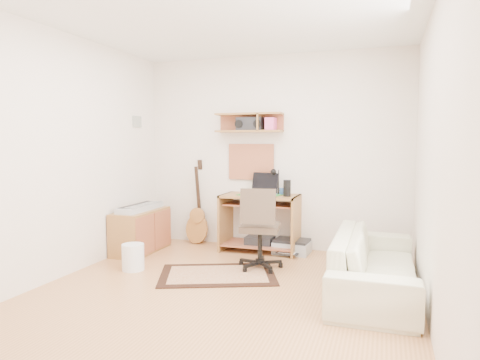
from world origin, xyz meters
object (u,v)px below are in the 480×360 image
(sofa, at_px, (375,253))
(task_chair, at_px, (260,228))
(printer, at_px, (292,247))
(desk, at_px, (260,223))
(cabinet, at_px, (141,231))

(sofa, bearing_deg, task_chair, 73.94)
(task_chair, xyz_separation_m, sofa, (1.26, -0.36, -0.10))
(printer, bearing_deg, sofa, -44.08)
(task_chair, height_order, printer, task_chair)
(desk, xyz_separation_m, printer, (0.42, 0.03, -0.29))
(cabinet, xyz_separation_m, printer, (1.91, 0.55, -0.19))
(task_chair, relative_size, printer, 2.09)
(desk, bearing_deg, printer, 3.68)
(sofa, bearing_deg, cabinet, 78.35)
(desk, relative_size, task_chair, 1.05)
(desk, distance_m, task_chair, 0.81)
(desk, bearing_deg, task_chair, -74.05)
(desk, bearing_deg, cabinet, -160.51)
(desk, height_order, printer, desk)
(cabinet, distance_m, printer, 1.99)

